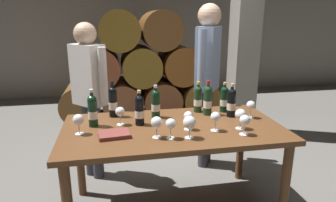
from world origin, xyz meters
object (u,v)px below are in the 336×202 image
at_px(wine_glass_1, 157,123).
at_px(sommelier_presenting, 207,72).
at_px(wine_bottle_5, 224,99).
at_px(wine_glass_6, 241,115).
at_px(wine_bottle_1, 139,110).
at_px(wine_bottle_3, 231,102).
at_px(wine_bottle_2, 93,111).
at_px(wine_bottle_4, 156,104).
at_px(tasting_notebook, 114,134).
at_px(wine_bottle_0, 208,100).
at_px(wine_glass_0, 215,118).
at_px(wine_glass_8, 188,117).
at_px(taster_seated_left, 89,89).
at_px(dining_table, 173,137).
at_px(wine_glass_9, 171,124).
at_px(wine_bottle_6, 113,101).
at_px(wine_glass_2, 78,120).
at_px(wine_bottle_7, 198,99).
at_px(wine_glass_4, 120,112).
at_px(wine_glass_5, 251,106).
at_px(wine_glass_7, 189,123).
at_px(wine_glass_3, 245,121).

xyz_separation_m(wine_glass_1, sommelier_presenting, (0.68, 0.95, 0.17)).
height_order(wine_bottle_5, wine_glass_6, wine_bottle_5).
height_order(wine_bottle_1, sommelier_presenting, sommelier_presenting).
relative_size(wine_bottle_3, sommelier_presenting, 0.17).
distance_m(wine_bottle_2, wine_bottle_5, 1.15).
bearing_deg(wine_bottle_5, wine_glass_1, -144.72).
distance_m(wine_bottle_4, tasting_notebook, 0.51).
height_order(wine_bottle_0, wine_glass_6, wine_bottle_0).
xyz_separation_m(wine_glass_0, wine_glass_1, (-0.45, -0.05, 0.01)).
bearing_deg(wine_glass_8, taster_seated_left, 133.50).
height_order(wine_bottle_4, tasting_notebook, wine_bottle_4).
relative_size(wine_bottle_4, wine_bottle_5, 1.04).
xyz_separation_m(dining_table, sommelier_presenting, (0.52, 0.75, 0.37)).
distance_m(dining_table, wine_glass_9, 0.31).
relative_size(wine_bottle_6, wine_glass_2, 2.03).
distance_m(wine_bottle_7, wine_glass_4, 0.73).
xyz_separation_m(wine_glass_5, wine_glass_9, (-0.75, -0.31, -0.00)).
bearing_deg(wine_glass_2, wine_glass_5, 4.46).
height_order(wine_bottle_4, wine_glass_7, wine_bottle_4).
distance_m(wine_bottle_7, tasting_notebook, 0.88).
distance_m(wine_bottle_5, wine_glass_6, 0.43).
xyz_separation_m(wine_bottle_0, tasting_notebook, (-0.81, -0.35, -0.12)).
relative_size(wine_glass_1, wine_glass_9, 1.06).
xyz_separation_m(wine_glass_1, wine_glass_5, (0.84, 0.28, -0.00)).
bearing_deg(wine_bottle_4, wine_glass_7, -71.36).
distance_m(wine_bottle_1, wine_glass_9, 0.37).
height_order(wine_bottle_1, wine_bottle_3, wine_bottle_3).
distance_m(tasting_notebook, sommelier_presenting, 1.33).
distance_m(wine_bottle_5, wine_glass_3, 0.55).
distance_m(wine_glass_7, taster_seated_left, 1.22).
bearing_deg(wine_bottle_0, dining_table, -147.32).
bearing_deg(taster_seated_left, wine_glass_5, -25.40).
bearing_deg(wine_bottle_1, taster_seated_left, 123.59).
height_order(wine_glass_6, wine_glass_7, wine_glass_7).
bearing_deg(wine_bottle_5, wine_glass_7, -130.82).
bearing_deg(wine_bottle_3, wine_bottle_1, -175.87).
bearing_deg(wine_bottle_1, wine_glass_2, -165.42).
height_order(wine_bottle_5, wine_bottle_7, wine_bottle_7).
bearing_deg(wine_glass_0, wine_bottle_0, 80.47).
xyz_separation_m(wine_bottle_1, wine_bottle_4, (0.15, 0.15, -0.00)).
distance_m(wine_bottle_4, wine_bottle_6, 0.37).
distance_m(dining_table, wine_bottle_5, 0.64).
bearing_deg(wine_bottle_2, wine_glass_3, -19.59).
height_order(dining_table, wine_glass_0, wine_glass_0).
bearing_deg(wine_bottle_2, wine_bottle_4, 13.08).
bearing_deg(wine_bottle_1, wine_glass_5, -0.59).
relative_size(wine_glass_4, sommelier_presenting, 0.09).
distance_m(dining_table, wine_bottle_0, 0.48).
bearing_deg(wine_bottle_6, wine_glass_7, -48.29).
bearing_deg(wine_glass_0, wine_glass_4, 159.35).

